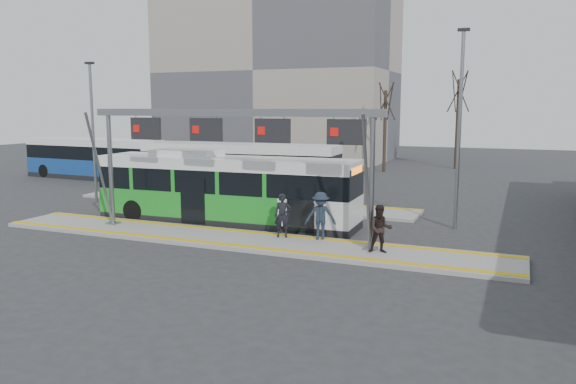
{
  "coord_description": "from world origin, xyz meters",
  "views": [
    {
      "loc": [
        10.56,
        -19.75,
        5.4
      ],
      "look_at": [
        1.03,
        3.0,
        1.68
      ],
      "focal_mm": 35.0,
      "sensor_mm": 36.0,
      "label": 1
    }
  ],
  "objects_px": {
    "passenger_a": "(282,215)",
    "passenger_c": "(320,216)",
    "gantry": "(230,135)",
    "hero_bus": "(226,190)",
    "passenger_b": "(380,229)"
  },
  "relations": [
    {
      "from": "hero_bus",
      "to": "passenger_b",
      "type": "distance_m",
      "value": 8.73
    },
    {
      "from": "hero_bus",
      "to": "passenger_b",
      "type": "xyz_separation_m",
      "value": [
        8.13,
        -3.14,
        -0.54
      ]
    },
    {
      "from": "passenger_a",
      "to": "passenger_c",
      "type": "relative_size",
      "value": 0.93
    },
    {
      "from": "gantry",
      "to": "passenger_a",
      "type": "bearing_deg",
      "value": 16.11
    },
    {
      "from": "gantry",
      "to": "passenger_b",
      "type": "distance_m",
      "value": 7.11
    },
    {
      "from": "gantry",
      "to": "passenger_c",
      "type": "height_order",
      "value": "gantry"
    },
    {
      "from": "hero_bus",
      "to": "passenger_b",
      "type": "height_order",
      "value": "hero_bus"
    },
    {
      "from": "hero_bus",
      "to": "passenger_c",
      "type": "relative_size",
      "value": 6.51
    },
    {
      "from": "gantry",
      "to": "passenger_c",
      "type": "xyz_separation_m",
      "value": [
        3.6,
        0.8,
        -3.19
      ]
    },
    {
      "from": "gantry",
      "to": "hero_bus",
      "type": "distance_m",
      "value": 4.33
    },
    {
      "from": "passenger_b",
      "to": "hero_bus",
      "type": "bearing_deg",
      "value": 140.33
    },
    {
      "from": "passenger_a",
      "to": "passenger_c",
      "type": "bearing_deg",
      "value": -11.21
    },
    {
      "from": "gantry",
      "to": "hero_bus",
      "type": "bearing_deg",
      "value": 122.95
    },
    {
      "from": "passenger_a",
      "to": "passenger_b",
      "type": "height_order",
      "value": "passenger_a"
    },
    {
      "from": "passenger_b",
      "to": "passenger_c",
      "type": "xyz_separation_m",
      "value": [
        -2.7,
        1.12,
        0.08
      ]
    }
  ]
}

